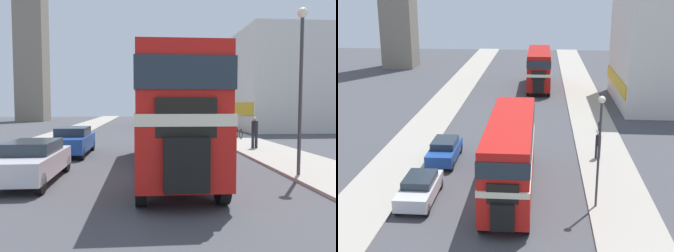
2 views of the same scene
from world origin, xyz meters
TOP-DOWN VIEW (x-y plane):
  - ground_plane at (0.00, 0.00)m, footprint 120.00×120.00m
  - sidewalk_right at (6.75, 0.00)m, footprint 3.50×120.00m
  - sidewalk_left at (-6.75, 0.00)m, footprint 3.50×120.00m
  - double_decker_bus at (0.85, 1.30)m, footprint 2.43×10.92m
  - bus_distant at (2.18, 28.73)m, footprint 2.47×10.04m
  - car_parked_near at (-3.91, -0.24)m, footprint 1.72×4.14m
  - car_parked_mid at (-3.76, 5.69)m, footprint 1.70×4.15m
  - pedestrian_walking at (6.26, 6.66)m, footprint 0.36×0.36m
  - bicycle_on_pavement at (7.02, 12.27)m, footprint 0.05×1.76m
  - street_lamp at (5.39, -0.40)m, footprint 0.36×0.36m

SIDE VIEW (x-z plane):
  - ground_plane at x=0.00m, z-range 0.00..0.00m
  - sidewalk_right at x=6.75m, z-range 0.00..0.12m
  - sidewalk_left at x=-6.75m, z-range 0.00..0.12m
  - bicycle_on_pavement at x=7.02m, z-range 0.09..0.87m
  - car_parked_near at x=-3.91m, z-range 0.04..1.42m
  - car_parked_mid at x=-3.76m, z-range 0.03..1.47m
  - pedestrian_walking at x=6.26m, z-range 0.24..2.03m
  - bus_distant at x=2.18m, z-range 0.39..4.57m
  - double_decker_bus at x=0.85m, z-range 0.40..4.57m
  - street_lamp at x=5.39m, z-range 1.03..6.89m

